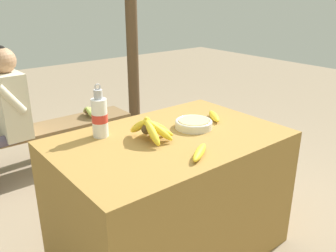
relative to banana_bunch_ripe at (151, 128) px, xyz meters
The scene contains 11 objects.
ground_plane 0.81m from the banana_bunch_ripe, 14.38° to the right, with size 12.00×12.00×0.00m, color gray.
market_counter 0.45m from the banana_bunch_ripe, 14.38° to the right, with size 1.24×0.82×0.74m.
banana_bunch_ripe is the anchor object (origin of this frame).
serving_bowl 0.30m from the banana_bunch_ripe, ahead, with size 0.21×0.21×0.05m.
water_bottle 0.28m from the banana_bunch_ripe, 130.69° to the left, with size 0.09×0.09×0.29m.
loose_banana_front 0.31m from the banana_bunch_ripe, 79.21° to the right, with size 0.19×0.14×0.04m.
loose_banana_side 0.49m from the banana_bunch_ripe, ahead, with size 0.13×0.18×0.04m.
wooden_bench 1.53m from the banana_bunch_ripe, 94.80° to the left, with size 1.64×0.32×0.40m.
seated_vendor 1.47m from the banana_bunch_ripe, 104.62° to the left, with size 0.41×0.39×1.11m.
banana_bunch_green 1.54m from the banana_bunch_ripe, 76.04° to the left, with size 0.17×0.27×0.11m.
support_post_far 2.11m from the banana_bunch_ripe, 59.26° to the left, with size 0.12×0.12×2.52m.
Camera 1 is at (-1.12, -1.38, 1.47)m, focal length 38.00 mm.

